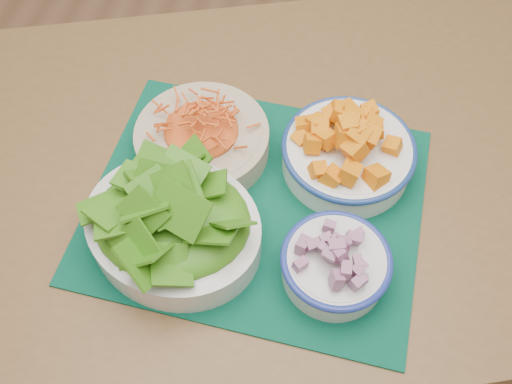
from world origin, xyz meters
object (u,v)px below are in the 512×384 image
(table, at_px, (253,198))
(squash_bowl, at_px, (349,146))
(lettuce_bowl, at_px, (172,219))
(placemat, at_px, (256,203))
(carrot_bowl, at_px, (202,136))
(onion_bowl, at_px, (336,262))

(table, xyz_separation_m, squash_bowl, (0.15, 0.02, 0.16))
(table, relative_size, lettuce_bowl, 4.29)
(placemat, relative_size, carrot_bowl, 2.33)
(table, bearing_deg, onion_bowl, -67.86)
(carrot_bowl, bearing_deg, squash_bowl, 2.83)
(table, relative_size, squash_bowl, 6.24)
(squash_bowl, xyz_separation_m, lettuce_bowl, (-0.23, -0.18, 0.01))
(table, relative_size, onion_bowl, 8.06)
(table, height_order, squash_bowl, squash_bowl)
(placemat, xyz_separation_m, squash_bowl, (0.13, 0.10, 0.05))
(table, bearing_deg, placemat, -94.20)
(table, relative_size, placemat, 2.70)
(carrot_bowl, bearing_deg, table, -7.74)
(table, bearing_deg, squash_bowl, -10.09)
(squash_bowl, bearing_deg, table, -171.20)
(lettuce_bowl, xyz_separation_m, onion_bowl, (0.23, -0.01, -0.02))
(placemat, relative_size, onion_bowl, 2.99)
(placemat, height_order, lettuce_bowl, lettuce_bowl)
(carrot_bowl, distance_m, onion_bowl, 0.30)
(onion_bowl, bearing_deg, table, 131.04)
(carrot_bowl, bearing_deg, placemat, -39.24)
(squash_bowl, bearing_deg, lettuce_bowl, -142.18)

